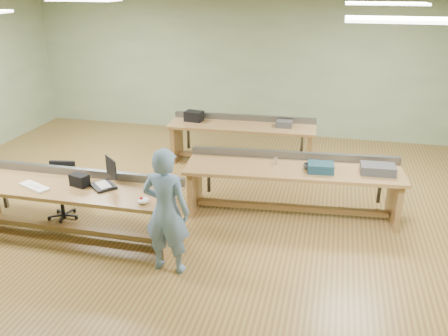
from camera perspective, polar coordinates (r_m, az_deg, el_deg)
The scene contains 21 objects.
floor at distance 7.44m, azimuth -2.63°, elevation -4.72°, with size 10.00×10.00×0.00m, color olive.
ceiling at distance 6.65m, azimuth -3.11°, elevation 19.03°, with size 10.00×10.00×0.00m, color silver.
wall_back at distance 10.70m, azimuth 3.22°, elevation 12.07°, with size 10.00×0.04×3.00m, color #96A87F.
wall_front at distance 3.54m, azimuth -21.43°, elevation -11.10°, with size 10.00×0.04×3.00m, color #96A87F.
fluor_panels at distance 6.65m, azimuth -3.10°, elevation 18.77°, with size 6.20×3.50×0.03m.
workbench_front at distance 6.77m, azimuth -18.16°, elevation -3.42°, with size 3.09×0.83×0.86m.
workbench_mid at distance 7.11m, azimuth 8.24°, elevation -1.25°, with size 3.21×1.10×0.86m.
workbench_back at distance 9.05m, azimuth 2.17°, elevation 4.06°, with size 2.80×0.86×0.86m.
person at distance 5.62m, azimuth -6.96°, elevation -5.19°, with size 0.58×0.38×1.58m, color #6C8AB1.
laptop_base at distance 6.48m, azimuth -14.32°, elevation -2.11°, with size 0.33×0.27×0.04m, color black.
laptop_screen at distance 6.43m, azimuth -13.44°, elevation 0.12°, with size 0.33×0.02×0.26m, color black.
keyboard at distance 6.76m, azimuth -21.85°, elevation -2.10°, with size 0.48×0.16×0.03m, color silver.
trackball_mouse at distance 5.94m, azimuth -9.68°, elevation -3.86°, with size 0.14×0.16×0.07m, color white.
camera_bag at distance 6.59m, azimuth -16.99°, elevation -1.41°, with size 0.24×0.15×0.16m, color black.
task_chair at distance 7.42m, azimuth -18.85°, elevation -3.40°, with size 0.52×0.52×0.83m.
parts_bin_teal at distance 6.90m, azimuth 11.54°, elevation 0.06°, with size 0.37×0.27×0.13m, color #143242.
parts_bin_grey at distance 7.05m, azimuth 18.01°, elevation -0.13°, with size 0.47×0.30×0.13m, color #353638.
mug at distance 6.97m, azimuth 9.96°, elevation 0.20°, with size 0.11×0.11×0.09m, color #353638.
drinks_can at distance 7.07m, azimuth 6.21°, elevation 0.82°, with size 0.06×0.06×0.11m, color #B4B3B8.
storage_box_back at distance 9.21m, azimuth -3.64°, elevation 6.25°, with size 0.33×0.24×0.19m, color black.
tray_back at distance 8.89m, azimuth 7.25°, elevation 5.28°, with size 0.30×0.22×0.12m, color #353638.
Camera 1 is at (1.87, -6.37, 3.34)m, focal length 38.00 mm.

